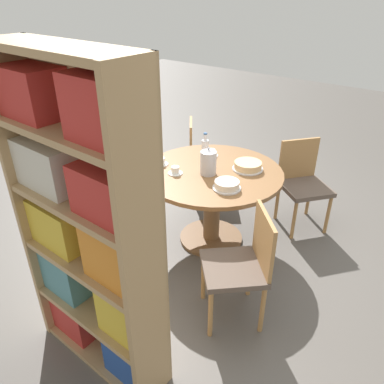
{
  "coord_description": "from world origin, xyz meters",
  "views": [
    {
      "loc": [
        -1.68,
        2.42,
        2.16
      ],
      "look_at": [
        0.0,
        0.3,
        0.65
      ],
      "focal_mm": 35.0,
      "sensor_mm": 36.0,
      "label": 1
    }
  ],
  "objects": [
    {
      "name": "chair_d",
      "position": [
        -0.7,
        0.63,
        0.47
      ],
      "size": [
        0.59,
        0.59,
        0.86
      ],
      "rotation": [
        0.0,
        0.0,
        8.63
      ],
      "color": "#A87A47",
      "rests_on": "ground_plane"
    },
    {
      "name": "cake_second",
      "position": [
        -0.28,
        0.2,
        0.76
      ],
      "size": [
        0.23,
        0.23,
        0.07
      ],
      "color": "silver",
      "rests_on": "dining_table"
    },
    {
      "name": "water_bottle",
      "position": [
        0.18,
        -0.12,
        0.84
      ],
      "size": [
        0.06,
        0.06,
        0.27
      ],
      "color": "silver",
      "rests_on": "dining_table"
    },
    {
      "name": "cup_a",
      "position": [
        0.44,
        0.18,
        0.76
      ],
      "size": [
        0.13,
        0.13,
        0.07
      ],
      "color": "silver",
      "rests_on": "dining_table"
    },
    {
      "name": "cup_c",
      "position": [
        0.22,
        0.25,
        0.76
      ],
      "size": [
        0.13,
        0.13,
        0.07
      ],
      "color": "silver",
      "rests_on": "dining_table"
    },
    {
      "name": "bookshelf",
      "position": [
        -0.2,
        1.46,
        0.95
      ],
      "size": [
        0.94,
        0.28,
        1.94
      ],
      "rotation": [
        0.0,
        0.0,
        3.14
      ],
      "color": "tan",
      "rests_on": "ground_plane"
    },
    {
      "name": "dining_table",
      "position": [
        0.0,
        0.0,
        0.55
      ],
      "size": [
        1.23,
        1.23,
        0.73
      ],
      "color": "brown",
      "rests_on": "ground_plane"
    },
    {
      "name": "ground_plane",
      "position": [
        0.0,
        0.0,
        0.0
      ],
      "size": [
        14.0,
        14.0,
        0.0
      ],
      "primitive_type": "plane",
      "color": "#56514C"
    },
    {
      "name": "chair_a",
      "position": [
        -0.52,
        -0.78,
        0.47
      ],
      "size": [
        0.59,
        0.59,
        0.86
      ],
      "rotation": [
        0.0,
        0.0,
        4.06
      ],
      "color": "#A87A47",
      "rests_on": "ground_plane"
    },
    {
      "name": "cup_b",
      "position": [
        0.2,
        -0.26,
        0.76
      ],
      "size": [
        0.13,
        0.13,
        0.07
      ],
      "color": "silver",
      "rests_on": "dining_table"
    },
    {
      "name": "chair_b",
      "position": [
        0.63,
        -0.7,
        0.47
      ],
      "size": [
        0.59,
        0.59,
        0.86
      ],
      "rotation": [
        0.0,
        0.0,
        5.38
      ],
      "color": "#A87A47",
      "rests_on": "ground_plane"
    },
    {
      "name": "cake_main",
      "position": [
        -0.22,
        -0.21,
        0.76
      ],
      "size": [
        0.27,
        0.27,
        0.07
      ],
      "color": "silver",
      "rests_on": "dining_table"
    },
    {
      "name": "coffee_pot",
      "position": [
        0.0,
        0.07,
        0.84
      ],
      "size": [
        0.14,
        0.14,
        0.25
      ],
      "color": "silver",
      "rests_on": "dining_table"
    },
    {
      "name": "chair_c",
      "position": [
        0.72,
        0.61,
        0.47
      ],
      "size": [
        0.59,
        0.59,
        0.86
      ],
      "rotation": [
        0.0,
        0.0,
        6.92
      ],
      "color": "#A87A47",
      "rests_on": "ground_plane"
    }
  ]
}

